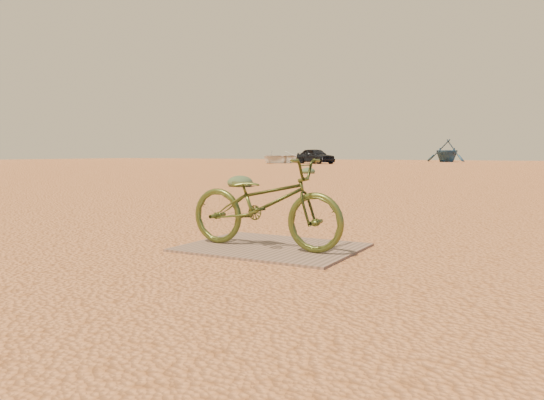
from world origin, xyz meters
The scene contains 8 objects.
ground centered at (0.00, 0.00, 0.00)m, with size 120.00×120.00×0.00m, color #DF9057.
plywood_board centered at (0.35, -0.46, 0.01)m, with size 1.55×1.21×0.02m, color #876B5A.
bicycle centered at (0.32, -0.55, 0.43)m, with size 0.54×1.54×0.81m, color #465521.
car centered at (-14.65, 34.18, 0.61)m, with size 1.45×3.61×1.23m, color black.
boat_near_left centered at (-18.44, 35.11, 0.52)m, with size 3.61×5.05×1.05m, color white.
boat_far_left centered at (-6.97, 47.49, 1.09)m, with size 3.56×4.12×2.17m, color #2C5375.
kale_a centered at (-4.70, 7.02, 0.00)m, with size 0.67×0.67×0.37m, color #53744B.
kale_c centered at (-6.83, 15.89, 0.00)m, with size 0.59×0.59×0.33m, color #53744B.
Camera 1 is at (2.66, -4.69, 0.88)m, focal length 35.00 mm.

